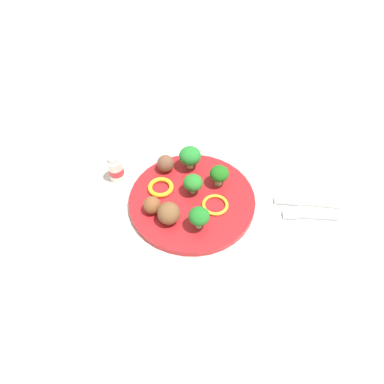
% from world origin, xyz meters
% --- Properties ---
extents(ground_plane, '(4.00, 4.00, 0.00)m').
position_xyz_m(ground_plane, '(0.00, 0.00, 0.00)').
color(ground_plane, silver).
extents(plate, '(0.28, 0.28, 0.02)m').
position_xyz_m(plate, '(0.00, 0.00, 0.01)').
color(plate, red).
rests_on(plate, ground_plane).
extents(broccoli_floret_front_right, '(0.04, 0.04, 0.05)m').
position_xyz_m(broccoli_floret_front_right, '(0.00, -0.02, 0.05)').
color(broccoli_floret_front_right, '#8CC37E').
rests_on(broccoli_floret_front_right, plate).
extents(broccoli_floret_back_left, '(0.04, 0.04, 0.05)m').
position_xyz_m(broccoli_floret_back_left, '(-0.02, 0.07, 0.05)').
color(broccoli_floret_back_left, '#99C382').
rests_on(broccoli_floret_back_left, plate).
extents(broccoli_floret_back_right, '(0.04, 0.04, 0.05)m').
position_xyz_m(broccoli_floret_back_right, '(-0.06, -0.05, 0.05)').
color(broccoli_floret_back_right, '#97BD73').
rests_on(broccoli_floret_back_right, plate).
extents(broccoli_floret_center, '(0.05, 0.05, 0.06)m').
position_xyz_m(broccoli_floret_center, '(0.02, -0.09, 0.05)').
color(broccoli_floret_center, '#AACA76').
rests_on(broccoli_floret_center, plate).
extents(meatball_front_right, '(0.05, 0.05, 0.05)m').
position_xyz_m(meatball_front_right, '(0.04, 0.07, 0.04)').
color(meatball_front_right, brown).
rests_on(meatball_front_right, plate).
extents(meatball_back_right, '(0.04, 0.04, 0.04)m').
position_xyz_m(meatball_back_right, '(0.07, -0.08, 0.04)').
color(meatball_back_right, brown).
rests_on(meatball_back_right, plate).
extents(meatball_mid_left, '(0.04, 0.04, 0.04)m').
position_xyz_m(meatball_mid_left, '(0.08, 0.05, 0.03)').
color(meatball_mid_left, brown).
rests_on(meatball_mid_left, plate).
extents(pepper_ring_mid_right, '(0.07, 0.07, 0.01)m').
position_xyz_m(pepper_ring_mid_right, '(0.07, -0.02, 0.02)').
color(pepper_ring_mid_right, yellow).
rests_on(pepper_ring_mid_right, plate).
extents(pepper_ring_center, '(0.07, 0.07, 0.01)m').
position_xyz_m(pepper_ring_center, '(-0.05, 0.02, 0.02)').
color(pepper_ring_center, yellow).
rests_on(pepper_ring_center, plate).
extents(napkin, '(0.18, 0.14, 0.01)m').
position_xyz_m(napkin, '(-0.26, -0.00, 0.00)').
color(napkin, white).
rests_on(napkin, ground_plane).
extents(fork, '(0.12, 0.02, 0.01)m').
position_xyz_m(fork, '(-0.25, 0.01, 0.01)').
color(fork, silver).
rests_on(fork, napkin).
extents(knife, '(0.15, 0.02, 0.01)m').
position_xyz_m(knife, '(-0.25, -0.02, 0.01)').
color(knife, white).
rests_on(knife, napkin).
extents(yogurt_bottle, '(0.04, 0.04, 0.07)m').
position_xyz_m(yogurt_bottle, '(0.18, -0.05, 0.03)').
color(yogurt_bottle, white).
rests_on(yogurt_bottle, ground_plane).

